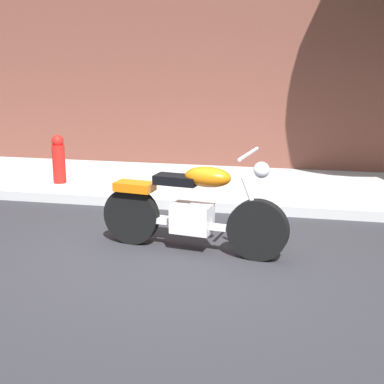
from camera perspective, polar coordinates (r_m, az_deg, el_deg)
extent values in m
plane|color=#28282D|center=(6.03, -1.36, -6.72)|extent=(60.00, 60.00, 0.00)
cube|color=#AAAAAA|center=(8.87, 3.14, 0.61)|extent=(23.31, 2.55, 0.14)
cylinder|color=black|center=(5.89, 6.80, -3.92)|extent=(0.67, 0.22, 0.66)
cylinder|color=black|center=(6.39, -6.26, -2.45)|extent=(0.67, 0.22, 0.66)
cube|color=silver|center=(6.09, 0.00, -2.72)|extent=(0.48, 0.34, 0.32)
cube|color=silver|center=(6.11, 0.00, -3.35)|extent=(1.34, 0.28, 0.06)
ellipsoid|color=#D1660C|center=(5.90, 1.63, 1.56)|extent=(0.55, 0.34, 0.22)
cube|color=black|center=(6.04, -1.60, 1.27)|extent=(0.51, 0.31, 0.10)
cube|color=#D1660C|center=(6.28, -5.94, 0.57)|extent=(0.47, 0.30, 0.10)
cylinder|color=silver|center=(5.83, 6.31, -1.24)|extent=(0.28, 0.09, 0.58)
cylinder|color=silver|center=(5.72, 5.87, 3.95)|extent=(0.14, 0.70, 0.04)
sphere|color=silver|center=(5.72, 7.19, 2.27)|extent=(0.17, 0.17, 0.17)
cylinder|color=silver|center=(6.35, -1.60, -2.96)|extent=(0.80, 0.21, 0.09)
cylinder|color=red|center=(8.99, -13.55, 2.41)|extent=(0.20, 0.20, 0.75)
sphere|color=red|center=(8.91, -13.71, 5.15)|extent=(0.19, 0.19, 0.19)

